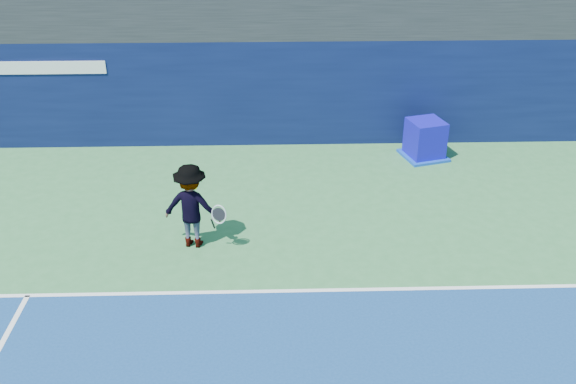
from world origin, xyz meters
name	(u,v)px	position (x,y,z in m)	size (l,w,h in m)	color
baseline	(289,291)	(0.00, 3.00, 0.01)	(24.00, 0.10, 0.01)	white
stadium_band	(280,7)	(0.00, 11.50, 3.60)	(36.00, 3.00, 1.20)	black
back_wall_assembly	(281,89)	(0.00, 10.50, 1.50)	(36.00, 1.03, 3.00)	#0A1239
equipment_cart	(425,141)	(3.91, 9.06, 0.49)	(1.37, 1.37, 1.06)	#110BA6
tennis_player	(192,206)	(-2.00, 4.75, 0.94)	(1.42, 0.92, 1.88)	white
tennis_ball	(196,188)	(-1.96, 5.34, 1.05)	(0.06, 0.06, 0.06)	#BEDF18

